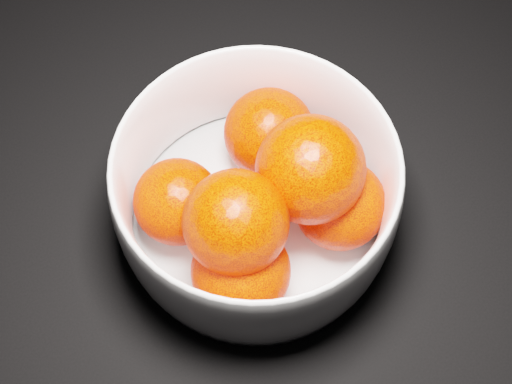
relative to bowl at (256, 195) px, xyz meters
name	(u,v)px	position (x,y,z in m)	size (l,w,h in m)	color
bowl	(256,195)	(0.00, 0.00, 0.00)	(0.24, 0.24, 0.12)	white
orange_pile	(266,198)	(0.00, -0.01, 0.01)	(0.20, 0.19, 0.13)	#FF2401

